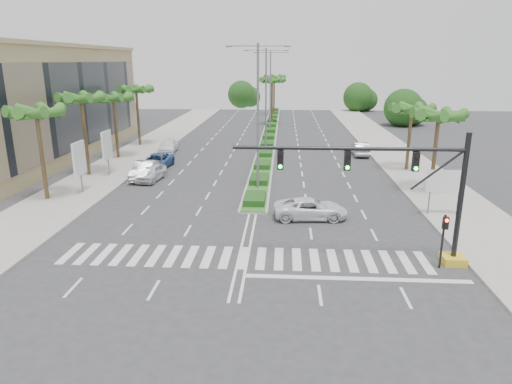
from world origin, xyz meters
TOP-DOWN VIEW (x-y plane):
  - ground at (0.00, 0.00)m, footprint 160.00×160.00m
  - footpath_right at (15.20, 20.00)m, footprint 6.00×120.00m
  - footpath_left at (-15.20, 20.00)m, footprint 6.00×120.00m
  - median at (0.00, 45.00)m, footprint 2.20×75.00m
  - median_grass at (0.00, 45.00)m, footprint 1.80×75.00m
  - building at (-26.00, 26.00)m, footprint 12.00×36.00m
  - signal_gantry at (9.27, -0.00)m, footprint 12.60×1.20m
  - pedestrian_signal at (10.60, -0.68)m, footprint 0.28×0.36m
  - direction_sign at (13.50, 7.99)m, footprint 2.70×0.11m
  - billboard_near at (-14.50, 12.00)m, footprint 0.18×2.10m
  - billboard_far at (-14.50, 18.00)m, footprint 0.18×2.10m
  - palm_left_near at (-16.50, 10.00)m, footprint 4.57×4.68m
  - palm_left_mid at (-16.50, 18.00)m, footprint 4.57×4.68m
  - palm_left_far at (-16.50, 26.00)m, footprint 4.57×4.68m
  - palm_left_end at (-16.50, 34.00)m, footprint 4.57×4.68m
  - palm_right_near at (14.50, 14.00)m, footprint 4.57×4.68m
  - palm_right_far at (14.50, 22.00)m, footprint 4.57×4.68m
  - palm_median_a at (0.00, 55.00)m, footprint 4.57×4.68m
  - palm_median_b at (0.00, 70.00)m, footprint 4.57×4.68m
  - streetlight_near at (0.00, 14.00)m, footprint 5.10×0.25m
  - streetlight_mid at (0.00, 30.00)m, footprint 5.10×0.25m
  - streetlight_far at (0.00, 46.00)m, footprint 5.10×0.25m
  - car_parked_a at (-10.00, 16.62)m, footprint 2.22×4.53m
  - car_parked_b at (-10.78, 17.13)m, footprint 1.81×4.99m
  - car_parked_c at (-10.83, 21.35)m, footprint 2.81×5.50m
  - car_parked_d at (-11.80, 30.25)m, footprint 2.20×4.90m
  - car_crossing at (4.11, 6.97)m, footprint 5.30×2.73m
  - car_right at (11.09, 29.58)m, footprint 1.74×4.78m

SIDE VIEW (x-z plane):
  - ground at x=0.00m, z-range 0.00..0.00m
  - footpath_right at x=15.20m, z-range 0.00..0.15m
  - footpath_left at x=-15.20m, z-range 0.00..0.15m
  - median at x=0.00m, z-range 0.00..0.20m
  - median_grass at x=0.00m, z-range 0.20..0.24m
  - car_parked_d at x=-11.80m, z-range 0.00..1.39m
  - car_crossing at x=4.11m, z-range 0.00..1.43m
  - car_parked_c at x=-10.83m, z-range 0.00..1.49m
  - car_parked_a at x=-10.00m, z-range 0.00..1.49m
  - car_right at x=11.09m, z-range 0.00..1.57m
  - car_parked_b at x=-10.78m, z-range 0.00..1.63m
  - pedestrian_signal at x=10.60m, z-range 0.54..3.54m
  - direction_sign at x=13.50m, z-range 0.75..4.15m
  - billboard_near at x=-14.50m, z-range 0.79..5.14m
  - billboard_far at x=-14.50m, z-range 0.79..5.14m
  - signal_gantry at x=9.27m, z-range -0.14..7.06m
  - palm_right_far at x=14.50m, z-range 2.54..9.29m
  - building at x=-26.00m, z-range 0.00..12.00m
  - palm_right_near at x=14.50m, z-range 2.68..9.73m
  - palm_left_far at x=-16.50m, z-range 2.82..10.17m
  - palm_left_near at x=-16.50m, z-range 2.91..10.46m
  - streetlight_near at x=0.00m, z-range 0.81..12.81m
  - streetlight_mid at x=0.00m, z-range 0.81..12.81m
  - streetlight_far at x=0.00m, z-range 0.81..12.81m
  - palm_left_end at x=-16.50m, z-range 3.01..10.76m
  - palm_left_mid at x=-16.50m, z-range 3.10..11.05m
  - palm_median_a at x=0.00m, z-range 3.15..11.20m
  - palm_median_b at x=0.00m, z-range 3.15..11.20m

